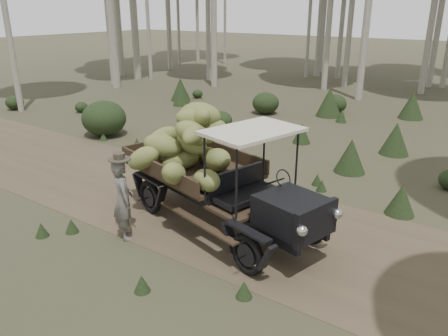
# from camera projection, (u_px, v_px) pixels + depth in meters

# --- Properties ---
(ground) EXTENTS (120.00, 120.00, 0.00)m
(ground) POSITION_uv_depth(u_px,v_px,m) (166.00, 197.00, 10.51)
(ground) COLOR #473D2B
(ground) RESTS_ON ground
(dirt_track) EXTENTS (70.00, 4.00, 0.01)m
(dirt_track) POSITION_uv_depth(u_px,v_px,m) (166.00, 197.00, 10.51)
(dirt_track) COLOR brown
(dirt_track) RESTS_ON ground
(banana_truck) EXTENTS (5.16, 2.85, 2.53)m
(banana_truck) POSITION_uv_depth(u_px,v_px,m) (204.00, 156.00, 8.93)
(banana_truck) COLOR black
(banana_truck) RESTS_ON ground
(farmer) EXTENTS (0.70, 0.64, 1.75)m
(farmer) POSITION_uv_depth(u_px,v_px,m) (123.00, 199.00, 8.41)
(farmer) COLOR #5E5B56
(farmer) RESTS_ON ground
(undergrowth) EXTENTS (24.16, 23.13, 1.36)m
(undergrowth) POSITION_uv_depth(u_px,v_px,m) (119.00, 161.00, 11.35)
(undergrowth) COLOR #233319
(undergrowth) RESTS_ON ground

